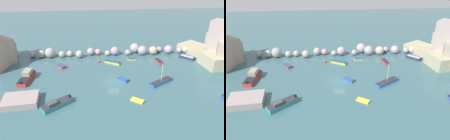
# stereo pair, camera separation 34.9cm
# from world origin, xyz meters

# --- Properties ---
(cove_water) EXTENTS (160.00, 160.00, 0.00)m
(cove_water) POSITION_xyz_m (0.00, 0.00, 0.00)
(cove_water) COLOR #396069
(cove_water) RESTS_ON ground
(rock_breakwater) EXTENTS (45.25, 4.76, 2.76)m
(rock_breakwater) POSITION_xyz_m (1.19, 15.38, 1.14)
(rock_breakwater) COLOR #9B91A5
(rock_breakwater) RESTS_ON ground
(stone_dock) EXTENTS (6.77, 5.36, 1.28)m
(stone_dock) POSITION_xyz_m (-18.05, -6.43, 0.64)
(stone_dock) COLOR gray
(stone_dock) RESTS_ON ground
(channel_buoy) EXTENTS (0.64, 0.64, 0.64)m
(channel_buoy) POSITION_xyz_m (-2.84, 10.65, 0.32)
(channel_buoy) COLOR #E04C28
(channel_buoy) RESTS_ON cove_water
(moored_boat_0) EXTENTS (2.65, 2.63, 0.50)m
(moored_boat_0) POSITION_xyz_m (2.21, 0.33, 0.26)
(moored_boat_0) COLOR #375FBD
(moored_boat_0) RESTS_ON cove_water
(moored_boat_1) EXTENTS (2.53, 1.58, 0.49)m
(moored_boat_1) POSITION_xyz_m (6.31, 11.52, 0.26)
(moored_boat_1) COLOR yellow
(moored_boat_1) RESTS_ON cove_water
(moored_boat_2) EXTENTS (2.51, 2.76, 0.61)m
(moored_boat_2) POSITION_xyz_m (-12.24, 8.51, 0.32)
(moored_boat_2) COLOR #CE412E
(moored_boat_2) RESTS_ON cove_water
(moored_boat_3) EXTENTS (5.80, 5.11, 1.42)m
(moored_boat_3) POSITION_xyz_m (-11.28, -8.06, 0.51)
(moored_boat_3) COLOR teal
(moored_boat_3) RESTS_ON cove_water
(moored_boat_4) EXTENTS (5.87, 4.33, 4.74)m
(moored_boat_4) POSITION_xyz_m (10.23, -1.56, 0.34)
(moored_boat_4) COLOR blue
(moored_boat_4) RESTS_ON cove_water
(moored_boat_5) EXTENTS (4.20, 3.17, 0.61)m
(moored_boat_5) POSITION_xyz_m (0.77, 9.70, 0.32)
(moored_boat_5) COLOR gold
(moored_boat_5) RESTS_ON cove_water
(moored_boat_6) EXTENTS (2.71, 6.73, 1.95)m
(moored_boat_6) POSITION_xyz_m (-19.27, 2.84, 0.71)
(moored_boat_6) COLOR red
(moored_boat_6) RESTS_ON cove_water
(moored_boat_7) EXTENTS (2.68, 2.37, 0.35)m
(moored_boat_7) POSITION_xyz_m (3.76, -7.78, 0.18)
(moored_boat_7) COLOR #DBCA42
(moored_boat_7) RESTS_ON cove_water
(moored_boat_8) EXTENTS (3.93, 4.03, 0.58)m
(moored_boat_8) POSITION_xyz_m (21.42, 11.10, 0.30)
(moored_boat_8) COLOR navy
(moored_boat_8) RESTS_ON cove_water
(moored_boat_9) EXTENTS (1.53, 3.28, 0.58)m
(moored_boat_9) POSITION_xyz_m (12.88, 9.06, 0.29)
(moored_boat_9) COLOR #C63F36
(moored_boat_9) RESTS_ON cove_water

